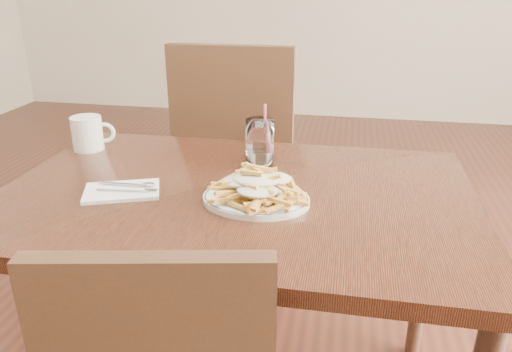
% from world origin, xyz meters
% --- Properties ---
extents(table, '(1.20, 0.80, 0.75)m').
position_xyz_m(table, '(0.00, 0.00, 0.67)').
color(table, black).
rests_on(table, ground).
extents(chair_far, '(0.48, 0.48, 1.03)m').
position_xyz_m(chair_far, '(-0.17, 0.76, 0.58)').
color(chair_far, '#311D10').
rests_on(chair_far, ground).
extents(fries_plate, '(0.29, 0.26, 0.02)m').
position_xyz_m(fries_plate, '(0.06, -0.06, 0.76)').
color(fries_plate, white).
rests_on(fries_plate, table).
extents(loaded_fries, '(0.27, 0.23, 0.07)m').
position_xyz_m(loaded_fries, '(0.06, -0.06, 0.80)').
color(loaded_fries, gold).
rests_on(loaded_fries, fries_plate).
extents(napkin, '(0.21, 0.18, 0.01)m').
position_xyz_m(napkin, '(-0.28, -0.07, 0.75)').
color(napkin, white).
rests_on(napkin, table).
extents(cutlery, '(0.17, 0.07, 0.01)m').
position_xyz_m(cutlery, '(-0.28, -0.06, 0.76)').
color(cutlery, silver).
rests_on(cutlery, napkin).
extents(water_glass, '(0.08, 0.08, 0.18)m').
position_xyz_m(water_glass, '(0.02, 0.20, 0.81)').
color(water_glass, white).
rests_on(water_glass, table).
extents(coffee_mug, '(0.13, 0.09, 0.10)m').
position_xyz_m(coffee_mug, '(-0.52, 0.23, 0.80)').
color(coffee_mug, white).
rests_on(coffee_mug, table).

